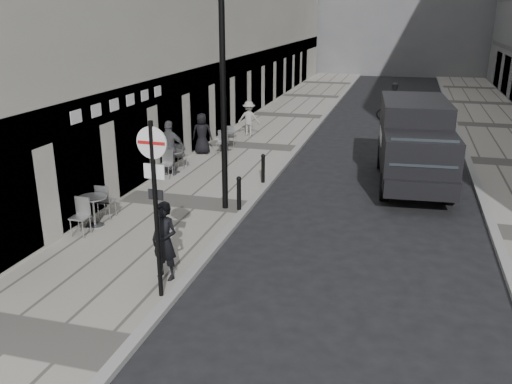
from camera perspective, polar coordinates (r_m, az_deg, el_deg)
sidewalk at (r=23.99m, az=-0.43°, el=4.78°), size 4.00×60.00×0.12m
walking_man at (r=11.99m, az=-9.59°, el=-5.11°), size 0.73×0.58×1.77m
sign_post at (r=10.74m, az=-10.63°, el=0.43°), size 0.63×0.11×3.68m
lamppost at (r=15.50m, az=-3.50°, el=11.10°), size 0.29×0.29×6.55m
bollard_near at (r=18.61m, az=0.75°, el=2.41°), size 0.13×0.13×0.95m
bollard_far at (r=16.04m, az=-1.80°, el=-0.24°), size 0.13×0.13×0.96m
panel_van at (r=19.48m, az=16.35°, el=5.41°), size 2.68×6.15×2.82m
cyclist at (r=31.12m, az=14.37°, el=8.79°), size 1.99×0.96×2.06m
pedestrian_a at (r=19.64m, az=-9.03°, el=4.59°), size 1.17×0.52×1.97m
pedestrian_b at (r=25.76m, az=-0.76°, el=7.74°), size 1.13×0.73×1.64m
pedestrian_c at (r=22.53m, az=-5.70°, el=6.14°), size 0.93×0.71×1.69m
cafe_table_near at (r=19.95m, az=-8.72°, el=3.36°), size 0.76×1.71×0.98m
cafe_table_mid at (r=15.44m, az=-16.74°, el=-1.69°), size 0.78×1.76×1.00m
cafe_table_far at (r=23.03m, az=-3.13°, el=5.56°), size 0.75×1.68×0.96m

